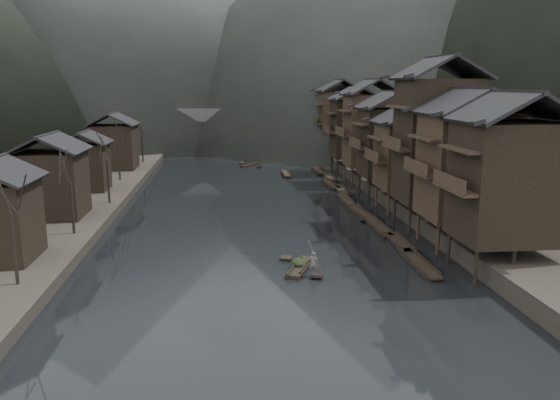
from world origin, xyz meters
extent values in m
plane|color=black|center=(0.00, 0.00, 0.00)|extent=(300.00, 300.00, 0.00)
cube|color=#2D2823|center=(35.00, 40.00, 0.90)|extent=(40.00, 200.00, 1.80)
cube|color=#2D2823|center=(-35.00, 40.00, 0.60)|extent=(40.00, 200.00, 1.20)
cylinder|color=black|center=(14.20, -10.40, 1.30)|extent=(0.30, 0.30, 2.90)
cylinder|color=black|center=(14.20, -5.60, 1.30)|extent=(0.30, 0.30, 2.90)
cylinder|color=black|center=(16.95, -10.40, 1.30)|extent=(0.30, 0.30, 2.90)
cylinder|color=black|center=(16.95, -5.60, 1.30)|extent=(0.30, 0.30, 2.90)
cube|color=black|center=(17.30, -8.00, 6.96)|extent=(7.00, 6.00, 8.72)
cube|color=#33271C|center=(13.30, -8.00, 6.52)|extent=(1.20, 5.70, 0.25)
cylinder|color=#33271C|center=(14.20, -3.40, 1.30)|extent=(0.30, 0.30, 2.90)
cylinder|color=#33271C|center=(14.20, 1.40, 1.30)|extent=(0.30, 0.30, 2.90)
cylinder|color=#33271C|center=(16.95, -3.40, 1.30)|extent=(0.30, 0.30, 2.90)
cylinder|color=#33271C|center=(16.95, 1.40, 1.30)|extent=(0.30, 0.30, 2.90)
cube|color=#33271C|center=(17.30, -1.00, 7.05)|extent=(7.00, 6.00, 8.89)
cube|color=#33271C|center=(13.30, -1.00, 6.60)|extent=(1.20, 5.70, 0.25)
cylinder|color=black|center=(14.20, 3.60, 1.30)|extent=(0.30, 0.30, 2.90)
cylinder|color=black|center=(14.20, 8.40, 1.30)|extent=(0.30, 0.30, 2.90)
cylinder|color=black|center=(16.95, 3.60, 1.30)|extent=(0.30, 0.30, 2.90)
cylinder|color=black|center=(16.95, 8.40, 1.30)|extent=(0.30, 0.30, 2.90)
cube|color=black|center=(17.30, 6.00, 8.52)|extent=(7.00, 6.00, 11.84)
cube|color=#33271C|center=(13.30, 6.00, 7.93)|extent=(1.20, 5.70, 0.25)
cylinder|color=#33271C|center=(14.20, 10.60, 1.30)|extent=(0.30, 0.30, 2.90)
cylinder|color=#33271C|center=(14.20, 15.40, 1.30)|extent=(0.30, 0.30, 2.90)
cylinder|color=#33271C|center=(16.95, 10.60, 1.30)|extent=(0.30, 0.30, 2.90)
cylinder|color=#33271C|center=(16.95, 15.40, 1.30)|extent=(0.30, 0.30, 2.90)
cube|color=#33271C|center=(17.30, 13.00, 6.17)|extent=(7.00, 6.00, 7.14)
cube|color=#33271C|center=(13.30, 13.00, 5.81)|extent=(1.20, 5.70, 0.25)
cylinder|color=black|center=(14.20, 18.60, 1.30)|extent=(0.30, 0.30, 2.90)
cylinder|color=black|center=(14.20, 23.40, 1.30)|extent=(0.30, 0.30, 2.90)
cylinder|color=black|center=(16.95, 18.60, 1.30)|extent=(0.30, 0.30, 2.90)
cylinder|color=black|center=(16.95, 23.40, 1.30)|extent=(0.30, 0.30, 2.90)
cube|color=black|center=(17.30, 21.00, 6.80)|extent=(7.00, 6.00, 8.41)
cube|color=#33271C|center=(13.30, 21.00, 6.38)|extent=(1.20, 5.70, 0.25)
cylinder|color=#33271C|center=(14.20, 27.60, 1.30)|extent=(0.30, 0.30, 2.90)
cylinder|color=#33271C|center=(14.20, 32.40, 1.30)|extent=(0.30, 0.30, 2.90)
cylinder|color=#33271C|center=(16.95, 27.60, 1.30)|extent=(0.30, 0.30, 2.90)
cylinder|color=#33271C|center=(16.95, 32.40, 1.30)|extent=(0.30, 0.30, 2.90)
cube|color=#33271C|center=(17.30, 30.00, 7.56)|extent=(7.00, 6.00, 9.92)
cube|color=#33271C|center=(13.30, 30.00, 7.06)|extent=(1.20, 5.70, 0.25)
cylinder|color=black|center=(14.20, 37.60, 1.30)|extent=(0.30, 0.30, 2.90)
cylinder|color=black|center=(14.20, 42.40, 1.30)|extent=(0.30, 0.30, 2.90)
cylinder|color=black|center=(16.95, 37.60, 1.30)|extent=(0.30, 0.30, 2.90)
cylinder|color=black|center=(16.95, 42.40, 1.30)|extent=(0.30, 0.30, 2.90)
cube|color=black|center=(17.30, 40.00, 7.05)|extent=(7.00, 6.00, 8.89)
cube|color=#33271C|center=(13.30, 40.00, 6.60)|extent=(1.20, 5.70, 0.25)
cylinder|color=#33271C|center=(14.20, 49.60, 1.30)|extent=(0.30, 0.30, 2.90)
cylinder|color=#33271C|center=(14.20, 54.40, 1.30)|extent=(0.30, 0.30, 2.90)
cylinder|color=#33271C|center=(16.95, 49.60, 1.30)|extent=(0.30, 0.30, 2.90)
cylinder|color=#33271C|center=(16.95, 54.40, 1.30)|extent=(0.30, 0.30, 2.90)
cube|color=#33271C|center=(17.30, 52.00, 7.62)|extent=(7.00, 6.00, 10.03)
cube|color=#33271C|center=(13.30, 52.00, 7.11)|extent=(1.20, 5.70, 0.25)
cube|color=black|center=(-20.50, 10.00, 4.45)|extent=(6.00, 6.00, 6.50)
cube|color=black|center=(-20.50, 24.00, 4.10)|extent=(5.00, 5.00, 5.80)
cube|color=black|center=(-20.50, 42.00, 4.60)|extent=(6.50, 6.50, 6.80)
cylinder|color=black|center=(-17.00, -9.55, 3.64)|extent=(0.24, 0.24, 4.88)
cylinder|color=black|center=(-17.00, 3.13, 3.52)|extent=(0.24, 0.24, 4.63)
cylinder|color=black|center=(-17.00, 15.90, 3.60)|extent=(0.24, 0.24, 4.80)
cylinder|color=black|center=(-17.00, 31.23, 3.64)|extent=(0.24, 0.24, 4.88)
cylinder|color=black|center=(-17.00, 48.80, 3.36)|extent=(0.24, 0.24, 4.32)
cube|color=black|center=(11.69, -5.71, 0.15)|extent=(1.16, 7.37, 0.30)
cube|color=black|center=(11.69, -5.71, 0.33)|extent=(1.21, 7.22, 0.10)
cube|color=black|center=(11.66, -2.18, 0.29)|extent=(0.94, 0.91, 0.36)
cube|color=black|center=(11.71, -9.24, 0.29)|extent=(0.94, 0.91, 0.36)
cube|color=black|center=(11.98, -0.21, 0.15)|extent=(1.16, 6.33, 0.30)
cube|color=black|center=(11.98, -0.21, 0.33)|extent=(1.22, 6.21, 0.10)
cube|color=black|center=(11.95, 2.82, 0.29)|extent=(0.94, 0.79, 0.33)
cube|color=black|center=(12.02, -3.25, 0.29)|extent=(0.94, 0.79, 0.33)
cube|color=black|center=(11.62, 5.09, 0.15)|extent=(1.13, 6.46, 0.30)
cube|color=black|center=(11.62, 5.09, 0.33)|extent=(1.18, 6.33, 0.10)
cube|color=black|center=(11.63, 8.18, 0.29)|extent=(0.94, 0.80, 0.34)
cube|color=black|center=(11.60, 1.99, 0.29)|extent=(0.94, 0.80, 0.34)
cube|color=black|center=(11.33, 11.31, 0.15)|extent=(1.78, 6.55, 0.30)
cube|color=black|center=(11.33, 11.31, 0.33)|extent=(1.82, 6.42, 0.10)
cube|color=black|center=(11.66, 14.40, 0.29)|extent=(1.01, 0.89, 0.34)
cube|color=black|center=(11.00, 8.23, 0.29)|extent=(1.01, 0.89, 0.34)
cube|color=black|center=(11.23, 18.27, 0.15)|extent=(1.39, 6.37, 0.30)
cube|color=black|center=(11.23, 18.27, 0.33)|extent=(1.44, 6.24, 0.10)
cube|color=black|center=(11.09, 21.30, 0.29)|extent=(0.97, 0.82, 0.33)
cube|color=black|center=(11.37, 15.23, 0.29)|extent=(0.97, 0.82, 0.33)
cube|color=black|center=(12.01, 24.74, 0.15)|extent=(1.61, 6.67, 0.30)
cube|color=black|center=(12.01, 24.74, 0.33)|extent=(1.65, 6.54, 0.10)
cube|color=black|center=(11.77, 27.90, 0.29)|extent=(0.99, 0.88, 0.34)
cube|color=black|center=(12.26, 21.58, 0.29)|extent=(0.99, 0.88, 0.34)
cube|color=black|center=(11.40, 28.89, 0.15)|extent=(1.43, 7.11, 0.30)
cube|color=black|center=(11.40, 28.89, 0.33)|extent=(1.48, 6.97, 0.10)
cube|color=black|center=(11.56, 32.28, 0.29)|extent=(0.97, 0.91, 0.35)
cube|color=black|center=(11.24, 25.50, 0.29)|extent=(0.97, 0.91, 0.35)
cube|color=black|center=(12.34, 34.92, 0.15)|extent=(1.40, 6.93, 0.30)
cube|color=black|center=(12.34, 34.92, 0.33)|extent=(1.45, 6.80, 0.10)
cube|color=black|center=(12.19, 38.23, 0.29)|extent=(0.97, 0.89, 0.35)
cube|color=black|center=(12.48, 31.62, 0.29)|extent=(0.97, 0.89, 0.35)
cube|color=black|center=(11.78, 40.85, 0.15)|extent=(1.41, 6.10, 0.30)
cube|color=black|center=(11.78, 40.85, 0.33)|extent=(1.46, 5.98, 0.10)
cube|color=black|center=(11.93, 43.76, 0.29)|extent=(0.97, 0.80, 0.33)
cube|color=black|center=(11.63, 37.95, 0.29)|extent=(0.97, 0.80, 0.33)
cube|color=black|center=(12.60, 47.22, 0.15)|extent=(1.74, 7.55, 0.30)
cube|color=black|center=(12.60, 47.22, 0.33)|extent=(1.78, 7.41, 0.10)
cube|color=black|center=(12.29, 50.80, 0.29)|extent=(1.01, 0.99, 0.36)
cube|color=black|center=(12.91, 43.64, 0.29)|extent=(1.01, 0.99, 0.36)
cube|color=black|center=(11.46, 52.90, 0.15)|extent=(1.34, 7.45, 0.30)
cube|color=black|center=(11.46, 52.90, 0.33)|extent=(1.39, 7.30, 0.10)
cube|color=black|center=(11.58, 56.46, 0.29)|extent=(0.96, 0.94, 0.36)
cube|color=black|center=(11.35, 49.35, 0.29)|extent=(0.96, 0.94, 0.36)
cube|color=black|center=(12.00, 60.79, 0.15)|extent=(1.26, 7.26, 0.30)
cube|color=black|center=(12.00, 60.79, 0.33)|extent=(1.31, 7.11, 0.10)
cube|color=black|center=(12.07, 64.26, 0.29)|extent=(0.95, 0.91, 0.36)
cube|color=black|center=(11.92, 57.32, 0.29)|extent=(0.95, 0.91, 0.36)
cube|color=black|center=(6.19, 38.38, 0.15)|extent=(1.10, 5.86, 0.30)
cube|color=black|center=(6.19, 38.38, 0.33)|extent=(1.14, 5.75, 0.10)
cube|color=black|center=(6.15, 41.19, 0.29)|extent=(0.86, 0.74, 0.32)
cube|color=black|center=(6.24, 35.58, 0.29)|extent=(0.86, 0.74, 0.32)
cube|color=black|center=(1.15, 49.25, 0.15)|extent=(3.79, 4.94, 0.30)
cube|color=black|center=(1.15, 49.25, 0.33)|extent=(3.77, 4.88, 0.10)
cube|color=black|center=(-0.27, 51.35, 0.29)|extent=(1.07, 1.02, 0.31)
cube|color=black|center=(2.57, 47.15, 0.29)|extent=(1.07, 1.02, 0.31)
cube|color=black|center=(5.07, 60.18, 0.15)|extent=(3.91, 5.29, 0.30)
cube|color=black|center=(5.07, 60.18, 0.33)|extent=(3.89, 5.23, 0.10)
cube|color=black|center=(6.55, 62.46, 0.29)|extent=(1.09, 1.05, 0.32)
cube|color=black|center=(3.60, 57.90, 0.29)|extent=(1.09, 1.05, 0.32)
cube|color=#4C4C4F|center=(0.00, 72.00, 7.20)|extent=(40.00, 6.00, 1.60)
cube|color=#4C4C4F|center=(0.00, 69.30, 8.50)|extent=(40.00, 0.50, 1.00)
cube|color=#4C4C4F|center=(0.00, 74.70, 8.50)|extent=(40.00, 0.50, 1.00)
cube|color=#4C4C4F|center=(-14.00, 72.00, 3.20)|extent=(3.20, 6.00, 6.40)
cube|color=#4C4C4F|center=(-4.50, 72.00, 3.20)|extent=(3.20, 6.00, 6.40)
cube|color=#4C4C4F|center=(4.50, 72.00, 3.20)|extent=(3.20, 6.00, 6.40)
cube|color=#4C4C4F|center=(14.00, 72.00, 3.20)|extent=(3.20, 6.00, 6.40)
cube|color=black|center=(2.33, -5.82, 0.15)|extent=(2.81, 5.00, 0.30)
cube|color=black|center=(2.33, -5.82, 0.33)|extent=(2.83, 4.92, 0.10)
cube|color=black|center=(1.46, -3.61, 0.29)|extent=(1.08, 0.91, 0.30)
cube|color=black|center=(3.20, -8.03, 0.29)|extent=(1.08, 0.91, 0.30)
ellipsoid|color=black|center=(2.24, -5.59, 0.79)|extent=(1.18, 1.55, 0.71)
imported|color=#5E5E60|center=(3.02, -7.57, 1.30)|extent=(0.69, 0.51, 1.73)
cylinder|color=#8C7A51|center=(3.22, -7.57, 4.00)|extent=(1.53, 2.36, 3.66)
camera|label=1|loc=(-3.30, -45.46, 13.96)|focal=35.00mm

